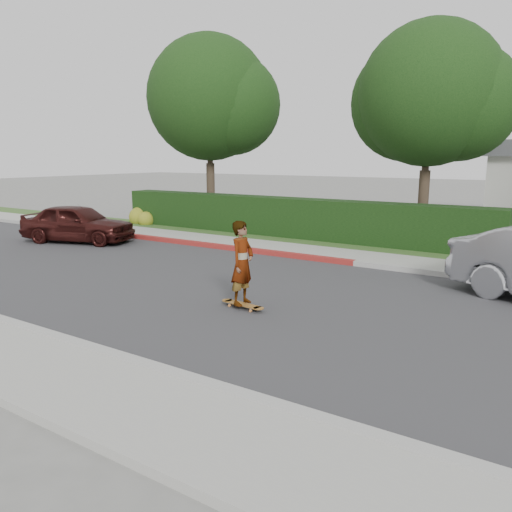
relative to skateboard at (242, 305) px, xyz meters
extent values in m
plane|color=slate|center=(-0.64, 0.90, -0.09)|extent=(120.00, 120.00, 0.00)
cube|color=#2D2D30|center=(-0.64, 0.90, -0.09)|extent=(60.00, 8.00, 0.01)
cube|color=#9E9E99|center=(-0.64, -3.20, -0.02)|extent=(60.00, 0.20, 0.15)
cube|color=gray|center=(-0.64, -4.10, -0.03)|extent=(60.00, 1.60, 0.12)
cube|color=#9E9E99|center=(-0.64, 5.00, -0.02)|extent=(60.00, 0.20, 0.15)
cube|color=maroon|center=(-5.64, 5.00, -0.01)|extent=(12.00, 0.21, 0.15)
cube|color=gray|center=(-0.64, 5.90, -0.03)|extent=(60.00, 1.60, 0.12)
cube|color=#2D4C1E|center=(-0.64, 7.50, -0.04)|extent=(60.00, 1.60, 0.10)
cube|color=black|center=(-3.64, 8.10, 0.66)|extent=(15.00, 1.00, 1.50)
sphere|color=#2D4C19|center=(-10.84, 7.70, 0.26)|extent=(0.90, 0.90, 0.90)
sphere|color=#2D4C19|center=(-10.24, 7.50, 0.21)|extent=(0.70, 0.70, 0.70)
cylinder|color=#33261C|center=(-8.14, 9.40, 1.26)|extent=(0.36, 0.36, 2.70)
cylinder|color=#33261C|center=(-8.14, 9.40, 3.28)|extent=(0.24, 0.24, 2.25)
sphere|color=black|center=(-8.14, 9.40, 5.31)|extent=(5.20, 5.20, 5.20)
sphere|color=black|center=(-8.94, 9.80, 5.11)|extent=(4.42, 4.42, 4.42)
sphere|color=black|center=(-7.24, 9.70, 5.01)|extent=(4.16, 4.16, 4.16)
cylinder|color=#33261C|center=(0.86, 9.90, 1.17)|extent=(0.36, 0.36, 2.52)
cylinder|color=#33261C|center=(0.86, 9.90, 3.06)|extent=(0.24, 0.24, 2.10)
sphere|color=black|center=(0.86, 9.90, 4.95)|extent=(4.80, 4.80, 4.80)
sphere|color=black|center=(0.06, 10.30, 4.75)|extent=(4.08, 4.08, 4.08)
sphere|color=black|center=(1.76, 10.20, 4.65)|extent=(3.84, 3.84, 3.84)
cylinder|color=orange|center=(-0.29, -0.05, -0.05)|extent=(0.06, 0.04, 0.06)
cylinder|color=orange|center=(-0.27, 0.11, -0.05)|extent=(0.06, 0.04, 0.06)
cylinder|color=orange|center=(0.27, -0.11, -0.05)|extent=(0.06, 0.04, 0.06)
cylinder|color=orange|center=(0.29, 0.05, -0.05)|extent=(0.06, 0.04, 0.06)
cube|color=silver|center=(-0.28, 0.03, -0.02)|extent=(0.07, 0.17, 0.02)
cube|color=silver|center=(0.28, -0.03, -0.02)|extent=(0.07, 0.17, 0.02)
cube|color=brown|center=(0.00, 0.00, 0.01)|extent=(0.86, 0.30, 0.02)
cylinder|color=brown|center=(-0.42, 0.05, 0.01)|extent=(0.23, 0.23, 0.02)
cylinder|color=brown|center=(0.42, -0.05, 0.01)|extent=(0.23, 0.23, 0.02)
imported|color=white|center=(0.00, 0.00, 0.85)|extent=(0.42, 0.62, 1.67)
imported|color=#391412|center=(-9.36, 3.33, 0.59)|extent=(4.28, 2.75, 1.36)
camera|label=1|loc=(5.46, -7.91, 2.93)|focal=35.00mm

